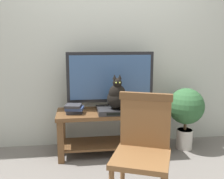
{
  "coord_description": "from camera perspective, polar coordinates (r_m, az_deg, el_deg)",
  "views": [
    {
      "loc": [
        -0.41,
        -2.49,
        1.35
      ],
      "look_at": [
        -0.02,
        0.46,
        0.79
      ],
      "focal_mm": 42.51,
      "sensor_mm": 36.0,
      "label": 1
    }
  ],
  "objects": [
    {
      "name": "book_stack",
      "position": [
        3.06,
        -8.21,
        -4.11
      ],
      "size": [
        0.23,
        0.2,
        0.1
      ],
      "color": "#2D2D33",
      "rests_on": "tv_stand"
    },
    {
      "name": "potted_plant",
      "position": [
        3.39,
        15.61,
        -4.19
      ],
      "size": [
        0.44,
        0.44,
        0.77
      ],
      "color": "beige",
      "rests_on": "ground"
    },
    {
      "name": "wooden_chair",
      "position": [
        2.14,
        6.65,
        -11.61
      ],
      "size": [
        0.56,
        0.56,
        0.93
      ],
      "color": "brown",
      "rests_on": "ground"
    },
    {
      "name": "cat",
      "position": [
        2.98,
        1.08,
        -1.45
      ],
      "size": [
        0.22,
        0.3,
        0.4
      ],
      "color": "black",
      "rests_on": "media_box"
    },
    {
      "name": "tv",
      "position": [
        3.16,
        -0.35,
        2.31
      ],
      "size": [
        1.03,
        0.2,
        0.69
      ],
      "color": "black",
      "rests_on": "tv_stand"
    },
    {
      "name": "media_box",
      "position": [
        3.04,
        1.01,
        -4.6
      ],
      "size": [
        0.43,
        0.27,
        0.06
      ],
      "color": "#2D2D30",
      "rests_on": "tv_stand"
    },
    {
      "name": "ground_plane",
      "position": [
        2.86,
        1.59,
        -17.47
      ],
      "size": [
        12.0,
        12.0,
        0.0
      ],
      "primitive_type": "plane",
      "color": "slate"
    },
    {
      "name": "tv_stand",
      "position": [
        3.19,
        -0.12,
        -7.45
      ],
      "size": [
        1.28,
        0.49,
        0.52
      ],
      "color": "brown",
      "rests_on": "ground"
    },
    {
      "name": "back_wall",
      "position": [
        3.42,
        -0.74,
        11.51
      ],
      "size": [
        7.0,
        0.12,
        2.8
      ],
      "primitive_type": "cube",
      "color": "#B7BCB2",
      "rests_on": "ground"
    }
  ]
}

